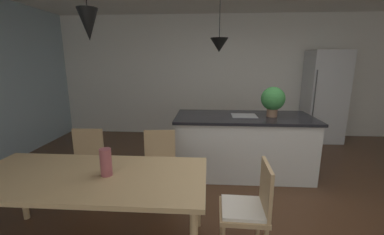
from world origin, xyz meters
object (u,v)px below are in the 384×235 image
chair_far_right (159,165)px  vase_on_dining_table (106,162)px  chair_kitchen_end (249,207)px  refrigerator (324,97)px  kitchen_island (243,144)px  potted_plant_on_island (273,100)px  dining_table (88,181)px  chair_far_left (85,163)px

chair_far_right → vase_on_dining_table: vase_on_dining_table is taller
chair_kitchen_end → chair_far_right: same height
refrigerator → vase_on_dining_table: size_ratio=8.02×
kitchen_island → potted_plant_on_island: bearing=0.0°
dining_table → refrigerator: (3.49, 3.46, 0.29)m
dining_table → chair_kitchen_end: 1.41m
chair_far_left → vase_on_dining_table: bearing=-52.3°
dining_table → potted_plant_on_island: (1.97, 1.69, 0.48)m
potted_plant_on_island → chair_kitchen_end: bearing=-108.8°
chair_far_left → potted_plant_on_island: 2.67m
dining_table → refrigerator: bearing=44.8°
dining_table → potted_plant_on_island: 2.64m
chair_far_left → chair_kitchen_end: size_ratio=1.00×
chair_far_left → kitchen_island: kitchen_island is taller
dining_table → kitchen_island: kitchen_island is taller
chair_kitchen_end → refrigerator: 4.07m
refrigerator → potted_plant_on_island: (-1.52, -1.77, 0.19)m
vase_on_dining_table → potted_plant_on_island: bearing=43.1°
dining_table → refrigerator: 4.92m
chair_far_left → chair_far_right: 0.92m
potted_plant_on_island → vase_on_dining_table: 2.48m
refrigerator → vase_on_dining_table: bearing=-133.8°
chair_far_left → kitchen_island: size_ratio=0.43×
kitchen_island → potted_plant_on_island: (0.40, 0.00, 0.69)m
potted_plant_on_island → vase_on_dining_table: bearing=-136.9°
chair_far_right → kitchen_island: size_ratio=0.43×
dining_table → chair_far_left: chair_far_left is taller
chair_far_right → refrigerator: size_ratio=0.45×
chair_kitchen_end → chair_far_right: size_ratio=1.00×
chair_far_right → chair_kitchen_end: bearing=-41.3°
dining_table → chair_far_left: size_ratio=2.35×
potted_plant_on_island → refrigerator: bearing=49.4°
refrigerator → chair_far_right: bearing=-139.0°
chair_far_left → dining_table: bearing=-60.6°
chair_far_right → refrigerator: refrigerator is taller
dining_table → vase_on_dining_table: bearing=0.8°
chair_kitchen_end → potted_plant_on_island: 1.91m
kitchen_island → dining_table: bearing=-132.8°
chair_far_right → potted_plant_on_island: (1.51, 0.87, 0.68)m
chair_far_left → vase_on_dining_table: 1.10m
chair_kitchen_end → kitchen_island: size_ratio=0.43×
chair_kitchen_end → vase_on_dining_table: 1.28m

